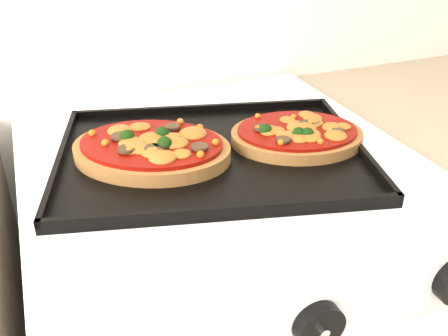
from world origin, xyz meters
name	(u,v)px	position (x,y,z in m)	size (l,w,h in m)	color
control_panel	(314,312)	(0.04, 1.39, 0.85)	(0.60, 0.02, 0.09)	white
knob_center	(319,326)	(0.03, 1.37, 0.85)	(0.06, 0.06, 0.02)	black
baking_tray	(212,152)	(0.02, 1.68, 0.92)	(0.46, 0.34, 0.02)	black
pizza_left	(151,147)	(-0.07, 1.70, 0.94)	(0.24, 0.18, 0.03)	brown
pizza_right	(297,133)	(0.16, 1.66, 0.94)	(0.21, 0.16, 0.03)	brown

